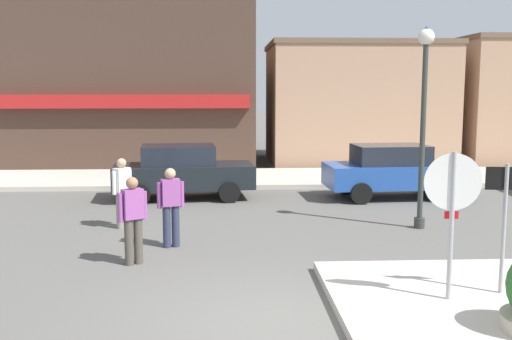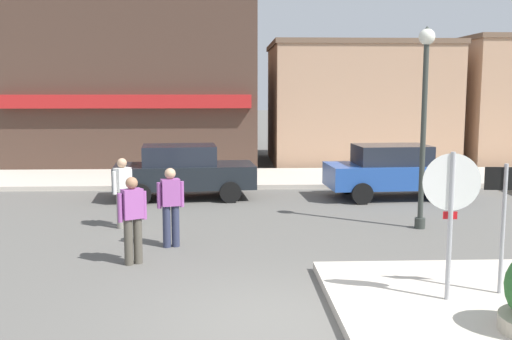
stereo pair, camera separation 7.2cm
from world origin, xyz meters
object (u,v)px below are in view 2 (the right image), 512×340
one_way_sign (504,216)px  pedestrian_crossing_near (123,190)px  parked_car_second (395,171)px  pedestrian_kerb_side (171,205)px  pedestrian_crossing_far (133,217)px  lamp_post (425,99)px  stop_sign (451,207)px  parked_car_nearest (183,171)px

one_way_sign → pedestrian_crossing_near: size_ratio=1.30×
parked_car_second → pedestrian_kerb_side: bearing=-139.1°
pedestrian_crossing_far → one_way_sign: bearing=-21.2°
lamp_post → stop_sign: bearing=-103.5°
pedestrian_crossing_near → pedestrian_kerb_side: size_ratio=1.00×
pedestrian_crossing_near → parked_car_nearest: bearing=73.1°
stop_sign → pedestrian_crossing_near: 7.79m
lamp_post → pedestrian_kerb_side: (-5.54, -1.38, -2.09)m
parked_car_second → pedestrian_crossing_far: size_ratio=2.54×
pedestrian_crossing_far → pedestrian_kerb_side: (0.57, 1.17, 0.00)m
parked_car_nearest → one_way_sign: bearing=-58.6°
lamp_post → pedestrian_crossing_far: lamp_post is taller
parked_car_nearest → lamp_post: bearing=-35.1°
pedestrian_crossing_near → pedestrian_kerb_side: (1.26, -1.75, 0.00)m
parked_car_nearest → pedestrian_kerb_side: pedestrian_kerb_side is taller
parked_car_nearest → parked_car_second: same height
one_way_sign → lamp_post: bearing=86.1°
stop_sign → lamp_post: (1.21, 5.02, 1.44)m
lamp_post → parked_car_second: 4.39m
one_way_sign → parked_car_second: one_way_sign is taller
stop_sign → one_way_sign: size_ratio=1.10×
lamp_post → pedestrian_crossing_near: size_ratio=2.82×
pedestrian_crossing_near → stop_sign: bearing=-43.9°
one_way_sign → lamp_post: 5.08m
parked_car_second → lamp_post: bearing=-96.7°
lamp_post → pedestrian_kerb_side: 6.08m
lamp_post → pedestrian_kerb_side: bearing=-166.0°
lamp_post → pedestrian_crossing_near: bearing=176.9°
parked_car_second → pedestrian_crossing_near: bearing=-154.6°
parked_car_nearest → pedestrian_crossing_near: 3.80m
parked_car_nearest → parked_car_second: size_ratio=1.01×
pedestrian_crossing_far → lamp_post: bearing=22.7°
stop_sign → parked_car_nearest: size_ratio=0.55×
parked_car_nearest → stop_sign: bearing=-63.5°
lamp_post → parked_car_nearest: (-5.70, 4.00, -2.15)m
one_way_sign → parked_car_nearest: 10.32m
pedestrian_crossing_near → parked_car_second: bearing=25.4°
parked_car_nearest → pedestrian_crossing_near: (-1.10, -3.63, 0.06)m
lamp_post → parked_car_second: size_ratio=1.11×
parked_car_second → pedestrian_crossing_far: 9.14m
parked_car_second → pedestrian_kerb_side: 7.92m
pedestrian_crossing_near → pedestrian_crossing_far: same height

